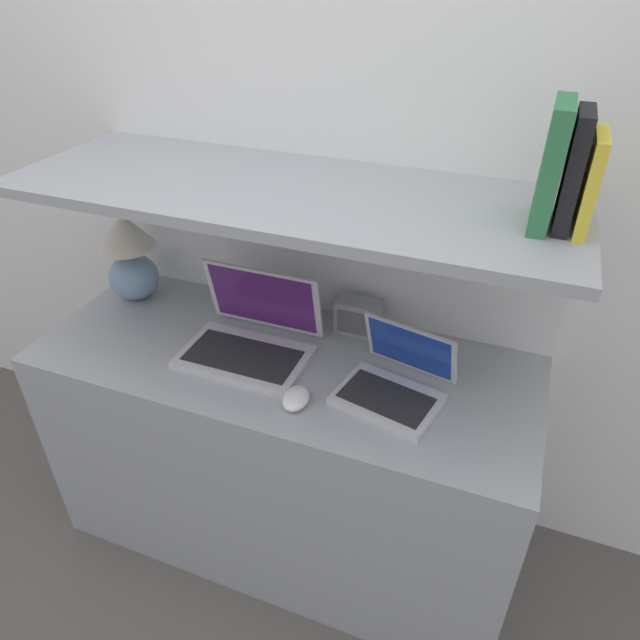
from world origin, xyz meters
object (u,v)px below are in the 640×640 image
Objects in this scene: laptop_large at (251,337)px; book_green at (551,165)px; router_box at (358,317)px; computer_mouse at (296,398)px; book_yellow at (590,183)px; table_lamp at (129,255)px; laptop_small at (395,383)px; book_black at (573,171)px.

book_green reaches higher than laptop_large.
laptop_large is 2.73× the size of router_box.
book_yellow is at bearing 22.24° from computer_mouse.
book_green reaches higher than table_lamp.
book_green is (-0.08, 0.00, 0.03)m from book_yellow.
router_box is 0.76m from book_yellow.
table_lamp is 0.83× the size of laptop_large.
book_green is at bearing 21.75° from laptop_small.
book_yellow is at bearing 0.00° from book_black.
book_black reaches higher than laptop_large.
book_yellow is 0.83× the size of book_black.
book_green is (0.44, -0.14, 0.56)m from router_box.
laptop_large is at bearing -141.09° from router_box.
table_lamp reaches higher than laptop_small.
laptop_large is at bearing 142.23° from computer_mouse.
laptop_large is 0.44m from laptop_small.
book_green reaches higher than book_yellow.
computer_mouse is at bearing -22.92° from table_lamp.
table_lamp is 2.26× the size of router_box.
book_yellow reaches higher than table_lamp.
book_yellow is 0.78× the size of book_green.
laptop_large is at bearing 175.26° from laptop_small.
book_green is at bearing -17.61° from router_box.
book_black reaches higher than router_box.
computer_mouse is 0.77× the size of router_box.
book_yellow is at bearing -15.01° from router_box.
router_box is at bearing 126.44° from laptop_small.
laptop_small is 1.18× the size of book_green.
computer_mouse is (0.21, -0.16, -0.03)m from laptop_large.
book_green reaches higher than laptop_small.
laptop_small is at bearing -163.07° from book_yellow.
laptop_small is 0.64m from book_green.
table_lamp is 0.78m from computer_mouse.
book_green is (-0.04, 0.00, 0.01)m from book_black.
router_box is at bearing 38.91° from laptop_large.
book_green reaches higher than computer_mouse.
table_lamp is at bearing 176.94° from book_yellow.
router_box is at bearing 162.39° from book_green.
router_box is (-0.18, 0.24, 0.01)m from laptop_small.
table_lamp is at bearing 157.08° from computer_mouse.
laptop_large is at bearing -174.46° from book_green.
laptop_large reaches higher than laptop_small.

